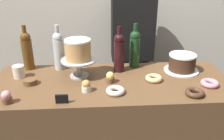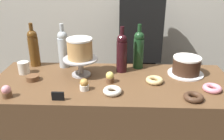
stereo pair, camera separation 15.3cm
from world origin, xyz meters
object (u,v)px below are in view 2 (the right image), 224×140
barista_figure (139,59)px  white_layer_cake (80,48)px  wine_bottle_clear (63,48)px  chocolate_round_cake (186,65)px  wine_bottle_amber (34,47)px  price_sign_chalkboard (58,96)px  wine_bottle_green (139,49)px  cupcake_caramel (84,85)px  coffee_cup_ceramic (24,68)px  donut_glazed (154,80)px  cookie_stack (33,78)px  cake_stand_pedestal (81,64)px  donut_chocolate (193,97)px  cupcake_strawberry (7,92)px  donut_sugar (112,91)px  wine_bottle_dark_red (122,52)px  donut_pink (212,88)px  cupcake_lemon (110,77)px

barista_figure → white_layer_cake: bearing=-130.2°
wine_bottle_clear → chocolate_round_cake: bearing=-6.8°
wine_bottle_amber → price_sign_chalkboard: (0.30, -0.51, -0.12)m
wine_bottle_amber → wine_bottle_green: bearing=-0.7°
cupcake_caramel → coffee_cup_ceramic: coffee_cup_ceramic is taller
price_sign_chalkboard → donut_glazed: bearing=23.6°
cookie_stack → barista_figure: (0.74, 0.61, -0.09)m
cake_stand_pedestal → wine_bottle_amber: wine_bottle_amber is taller
cupcake_caramel → cookie_stack: cupcake_caramel is taller
wine_bottle_green → cupcake_caramel: (-0.35, -0.37, -0.11)m
donut_chocolate → coffee_cup_ceramic: 1.14m
cupcake_strawberry → donut_sugar: size_ratio=0.66×
wine_bottle_amber → wine_bottle_clear: 0.23m
wine_bottle_green → cupcake_caramel: size_ratio=4.38×
wine_bottle_clear → coffee_cup_ceramic: (-0.26, -0.14, -0.10)m
white_layer_cake → wine_bottle_green: wine_bottle_green is taller
wine_bottle_dark_red → donut_pink: size_ratio=2.91×
wine_bottle_amber → donut_glazed: (0.87, -0.26, -0.13)m
price_sign_chalkboard → donut_chocolate: bearing=2.9°
wine_bottle_dark_red → cupcake_lemon: (-0.07, -0.18, -0.11)m
white_layer_cake → cake_stand_pedestal: bearing=0.0°
chocolate_round_cake → donut_pink: chocolate_round_cake is taller
donut_chocolate → cookie_stack: bearing=168.1°
wine_bottle_amber → wine_bottle_green: size_ratio=1.00×
donut_glazed → price_sign_chalkboard: size_ratio=1.60×
cupcake_strawberry → coffee_cup_ceramic: coffee_cup_ceramic is taller
chocolate_round_cake → donut_glazed: bearing=-148.9°
wine_bottle_green → barista_figure: (0.03, 0.36, -0.22)m
donut_chocolate → cookie_stack: (-1.00, 0.21, 0.00)m
wine_bottle_clear → donut_sugar: 0.56m
donut_pink → donut_glazed: 0.35m
cupcake_lemon → wine_bottle_amber: bearing=155.0°
wine_bottle_clear → wine_bottle_amber: bearing=176.0°
white_layer_cake → cookie_stack: white_layer_cake is taller
donut_sugar → coffee_cup_ceramic: 0.69m
wine_bottle_dark_red → donut_glazed: 0.31m
wine_bottle_green → cupcake_strawberry: bearing=-148.5°
barista_figure → donut_chocolate: bearing=-72.9°
wine_bottle_dark_red → donut_chocolate: wine_bottle_dark_red is taller
donut_chocolate → cupcake_caramel: bearing=171.9°
cupcake_caramel → white_layer_cake: bearing=104.1°
wine_bottle_amber → donut_glazed: wine_bottle_amber is taller
cake_stand_pedestal → wine_bottle_clear: size_ratio=0.73×
chocolate_round_cake → cupcake_caramel: bearing=-158.9°
wine_bottle_clear → barista_figure: barista_figure is taller
wine_bottle_clear → donut_chocolate: (0.84, -0.45, -0.13)m
cake_stand_pedestal → wine_bottle_dark_red: 0.30m
donut_sugar → donut_chocolate: bearing=-6.7°
cupcake_caramel → cupcake_lemon: bearing=36.1°
chocolate_round_cake → wine_bottle_clear: size_ratio=0.58×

